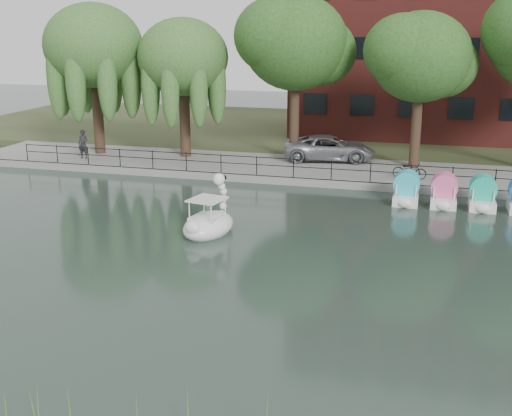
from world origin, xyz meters
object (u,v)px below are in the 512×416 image
at_px(bicycle, 410,169).
at_px(swan_boat, 209,221).
at_px(minivan, 329,146).
at_px(pedestrian, 83,142).

distance_m(bicycle, swan_boat, 12.59).
height_order(minivan, swan_boat, swan_boat).
bearing_deg(bicycle, pedestrian, 96.11).
bearing_deg(minivan, swan_boat, 158.53).
distance_m(bicycle, pedestrian, 18.98).
bearing_deg(swan_boat, pedestrian, 149.93).
distance_m(pedestrian, swan_boat, 15.48).
bearing_deg(pedestrian, bicycle, -2.46).
xyz_separation_m(bicycle, pedestrian, (-18.97, 0.17, 0.49)).
relative_size(minivan, swan_boat, 2.02).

